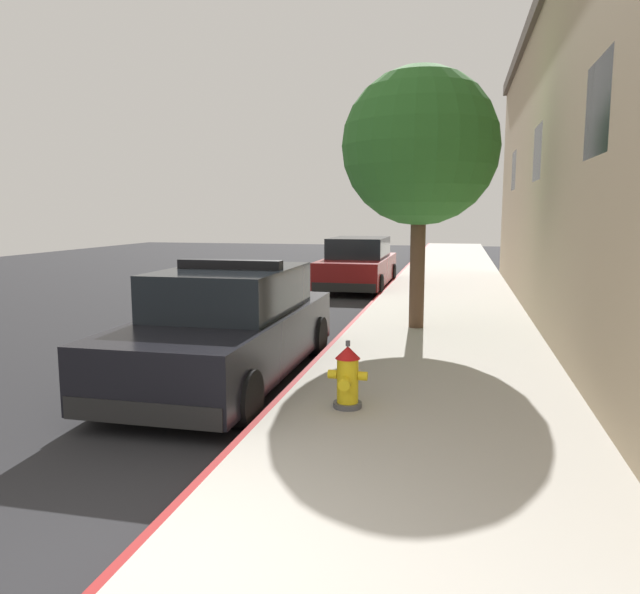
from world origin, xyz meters
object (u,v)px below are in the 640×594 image
at_px(police_cruiser, 229,327).
at_px(parked_car_silver_ahead, 358,264).
at_px(street_tree, 420,148).
at_px(fire_hydrant, 348,377).

height_order(police_cruiser, parked_car_silver_ahead, police_cruiser).
xyz_separation_m(parked_car_silver_ahead, street_tree, (2.24, -6.85, 2.76)).
bearing_deg(police_cruiser, fire_hydrant, -34.80).
bearing_deg(parked_car_silver_ahead, fire_hydrant, -81.23).
bearing_deg(parked_car_silver_ahead, street_tree, -71.88).
relative_size(fire_hydrant, street_tree, 0.16).
distance_m(police_cruiser, parked_car_silver_ahead, 10.49).
distance_m(parked_car_silver_ahead, fire_hydrant, 11.96).
bearing_deg(police_cruiser, street_tree, 57.37).
xyz_separation_m(fire_hydrant, street_tree, (0.42, 4.97, 2.98)).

